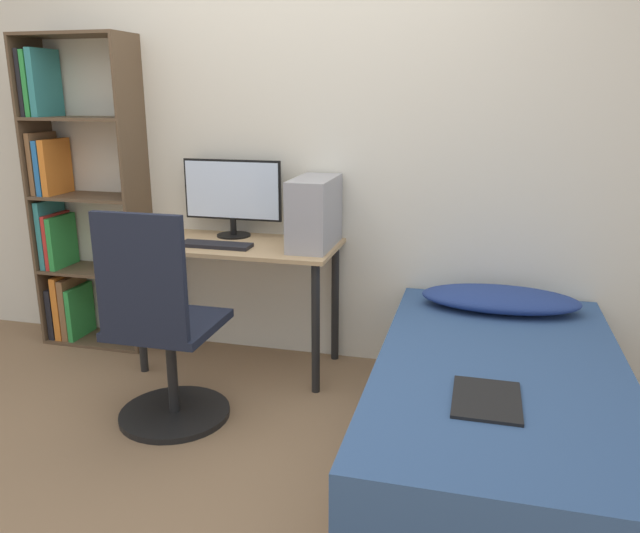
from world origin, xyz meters
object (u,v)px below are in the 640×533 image
object	(u,v)px
monitor	(232,194)
pc_tower	(314,213)
office_chair	(163,344)
bookshelf	(72,206)
keyboard	(216,245)
bed	(497,415)

from	to	relation	value
monitor	pc_tower	world-z (taller)	monitor
office_chair	monitor	distance (m)	1.04
bookshelf	keyboard	xyz separation A→B (m)	(1.04, -0.23, -0.12)
bed	monitor	world-z (taller)	monitor
bookshelf	office_chair	bearing A→B (deg)	-39.11
bed	monitor	xyz separation A→B (m)	(-1.50, 0.83, 0.74)
pc_tower	office_chair	bearing A→B (deg)	-125.32
monitor	office_chair	bearing A→B (deg)	-90.55
monitor	pc_tower	bearing A→B (deg)	-13.87
bed	monitor	bearing A→B (deg)	151.02
office_chair	bed	size ratio (longest dim) A/B	0.56
bed	office_chair	bearing A→B (deg)	-178.39
bookshelf	pc_tower	world-z (taller)	bookshelf
bed	keyboard	world-z (taller)	keyboard
bookshelf	pc_tower	xyz separation A→B (m)	(1.55, -0.09, 0.05)
pc_tower	monitor	bearing A→B (deg)	166.13
bed	pc_tower	distance (m)	1.38
monitor	pc_tower	distance (m)	0.54
bed	pc_tower	bearing A→B (deg)	144.38
bookshelf	bed	distance (m)	2.73
bed	monitor	distance (m)	1.87
office_chair	bed	xyz separation A→B (m)	(1.51, 0.04, -0.18)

